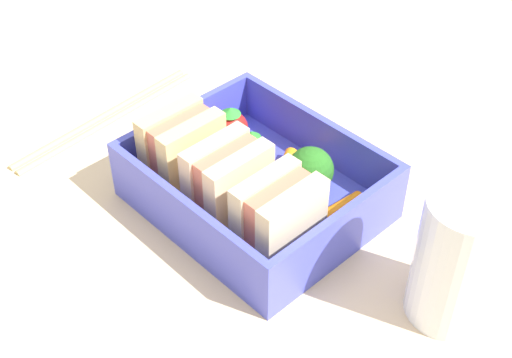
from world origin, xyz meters
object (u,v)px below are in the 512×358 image
(sandwich_left, at_px, (278,218))
(drinking_glass, at_px, (459,259))
(sandwich_center, at_px, (182,149))
(carrot_stick_left, at_px, (286,170))
(broccoli_floret, at_px, (310,171))
(sandwich_center_left, at_px, (228,181))
(carrot_stick_far_left, at_px, (340,211))
(strawberry_far_left, at_px, (231,127))
(chopstick_pair, at_px, (106,116))
(strawberry_left, at_px, (252,148))

(sandwich_left, relative_size, drinking_glass, 0.61)
(sandwich_center, height_order, carrot_stick_left, sandwich_center)
(sandwich_left, xyz_separation_m, broccoli_floret, (0.02, -0.06, -0.00))
(sandwich_center_left, bearing_deg, sandwich_left, 180.00)
(sandwich_center, bearing_deg, carrot_stick_far_left, -154.10)
(sandwich_center, distance_m, strawberry_far_left, 0.06)
(broccoli_floret, height_order, drinking_glass, drinking_glass)
(sandwich_center, xyz_separation_m, chopstick_pair, (0.12, -0.01, -0.04))
(broccoli_floret, bearing_deg, carrot_stick_left, -9.64)
(carrot_stick_far_left, height_order, carrot_stick_left, carrot_stick_far_left)
(sandwich_center_left, height_order, sandwich_center, same)
(carrot_stick_far_left, distance_m, carrot_stick_left, 0.06)
(broccoli_floret, relative_size, strawberry_far_left, 1.28)
(broccoli_floret, height_order, chopstick_pair, broccoli_floret)
(sandwich_center_left, bearing_deg, drinking_glass, -162.59)
(carrot_stick_far_left, relative_size, chopstick_pair, 0.21)
(sandwich_center_left, xyz_separation_m, carrot_stick_left, (-0.00, -0.06, -0.02))
(sandwich_left, height_order, carrot_stick_left, sandwich_left)
(chopstick_pair, bearing_deg, strawberry_left, -163.04)
(strawberry_left, relative_size, strawberry_far_left, 0.88)
(sandwich_center_left, relative_size, broccoli_floret, 1.32)
(sandwich_center, bearing_deg, strawberry_far_left, -81.07)
(sandwich_center_left, relative_size, carrot_stick_left, 1.34)
(sandwich_left, bearing_deg, drinking_glass, -155.21)
(broccoli_floret, bearing_deg, sandwich_center, 33.72)
(carrot_stick_far_left, height_order, strawberry_left, strawberry_left)
(broccoli_floret, xyz_separation_m, chopstick_pair, (0.21, 0.05, -0.03))
(strawberry_left, bearing_deg, sandwich_center, 67.64)
(broccoli_floret, height_order, carrot_stick_left, broccoli_floret)
(drinking_glass, bearing_deg, sandwich_left, 24.79)
(sandwich_left, bearing_deg, broccoli_floret, -68.69)
(sandwich_center, bearing_deg, carrot_stick_left, -131.47)
(strawberry_left, bearing_deg, carrot_stick_far_left, -178.44)
(sandwich_center, xyz_separation_m, carrot_stick_left, (-0.05, -0.06, -0.02))
(sandwich_center, relative_size, chopstick_pair, 0.30)
(strawberry_left, relative_size, drinking_glass, 0.32)
(sandwich_center, bearing_deg, chopstick_pair, -4.04)
(carrot_stick_left, bearing_deg, sandwich_center, 48.53)
(sandwich_center, distance_m, carrot_stick_far_left, 0.13)
(sandwich_center, height_order, drinking_glass, drinking_glass)
(sandwich_center, xyz_separation_m, broccoli_floret, (-0.08, -0.06, -0.00))
(broccoli_floret, bearing_deg, drinking_glass, 178.16)
(carrot_stick_left, distance_m, chopstick_pair, 0.18)
(strawberry_far_left, distance_m, chopstick_pair, 0.13)
(chopstick_pair, distance_m, drinking_glass, 0.34)
(carrot_stick_left, bearing_deg, broccoli_floret, 170.36)
(sandwich_center, bearing_deg, drinking_glass, -166.64)
(chopstick_pair, bearing_deg, drinking_glass, -172.87)
(carrot_stick_far_left, height_order, strawberry_far_left, strawberry_far_left)
(broccoli_floret, relative_size, drinking_glass, 0.46)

